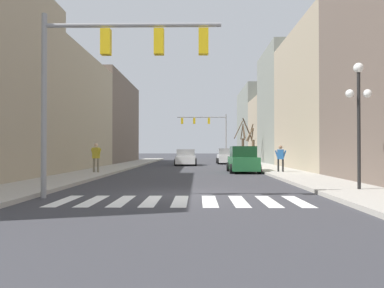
{
  "coord_description": "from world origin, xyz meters",
  "views": [
    {
      "loc": [
        0.54,
        -13.13,
        1.61
      ],
      "look_at": [
        -0.01,
        22.27,
        2.08
      ],
      "focal_mm": 35.0,
      "sensor_mm": 36.0,
      "label": 1
    }
  ],
  "objects_px": {
    "traffic_signal_far": "(208,126)",
    "car_parked_left_far": "(226,157)",
    "pedestrian_near_right_corner": "(281,156)",
    "car_parked_right_near": "(243,160)",
    "street_tree_left_mid": "(253,146)",
    "street_lamp_right_corner": "(359,100)",
    "street_tree_right_far": "(243,141)",
    "car_parked_right_far": "(186,158)",
    "traffic_signal_near": "(110,62)",
    "pedestrian_crossing_street": "(96,155)"
  },
  "relations": [
    {
      "from": "street_lamp_right_corner",
      "to": "car_parked_right_far",
      "type": "distance_m",
      "value": 24.57
    },
    {
      "from": "pedestrian_crossing_street",
      "to": "car_parked_right_far",
      "type": "bearing_deg",
      "value": -89.34
    },
    {
      "from": "traffic_signal_far",
      "to": "street_tree_left_mid",
      "type": "bearing_deg",
      "value": -70.21
    },
    {
      "from": "traffic_signal_far",
      "to": "pedestrian_near_right_corner",
      "type": "height_order",
      "value": "traffic_signal_far"
    },
    {
      "from": "street_tree_right_far",
      "to": "street_tree_left_mid",
      "type": "bearing_deg",
      "value": -90.14
    },
    {
      "from": "street_tree_left_mid",
      "to": "traffic_signal_near",
      "type": "bearing_deg",
      "value": -107.31
    },
    {
      "from": "traffic_signal_far",
      "to": "pedestrian_crossing_street",
      "type": "xyz_separation_m",
      "value": [
        -7.83,
        -29.31,
        -3.61
      ]
    },
    {
      "from": "traffic_signal_near",
      "to": "street_tree_right_far",
      "type": "height_order",
      "value": "traffic_signal_near"
    },
    {
      "from": "car_parked_right_far",
      "to": "pedestrian_crossing_street",
      "type": "bearing_deg",
      "value": -20.87
    },
    {
      "from": "street_lamp_right_corner",
      "to": "car_parked_left_far",
      "type": "bearing_deg",
      "value": 95.89
    },
    {
      "from": "pedestrian_near_right_corner",
      "to": "pedestrian_crossing_street",
      "type": "relative_size",
      "value": 0.92
    },
    {
      "from": "car_parked_right_far",
      "to": "street_tree_right_far",
      "type": "bearing_deg",
      "value": 148.28
    },
    {
      "from": "street_lamp_right_corner",
      "to": "street_tree_right_far",
      "type": "relative_size",
      "value": 0.84
    },
    {
      "from": "car_parked_right_far",
      "to": "pedestrian_crossing_street",
      "type": "relative_size",
      "value": 2.6
    },
    {
      "from": "traffic_signal_far",
      "to": "car_parked_left_far",
      "type": "distance_m",
      "value": 12.79
    },
    {
      "from": "car_parked_right_far",
      "to": "car_parked_left_far",
      "type": "bearing_deg",
      "value": 130.26
    },
    {
      "from": "traffic_signal_near",
      "to": "street_tree_left_mid",
      "type": "xyz_separation_m",
      "value": [
        8.77,
        28.15,
        -2.55
      ]
    },
    {
      "from": "car_parked_right_near",
      "to": "traffic_signal_near",
      "type": "bearing_deg",
      "value": 156.11
    },
    {
      "from": "car_parked_right_near",
      "to": "pedestrian_near_right_corner",
      "type": "bearing_deg",
      "value": -124.44
    },
    {
      "from": "pedestrian_near_right_corner",
      "to": "car_parked_right_near",
      "type": "bearing_deg",
      "value": 166.1
    },
    {
      "from": "traffic_signal_near",
      "to": "car_parked_left_far",
      "type": "xyz_separation_m",
      "value": [
        5.96,
        28.52,
        -3.69
      ]
    },
    {
      "from": "car_parked_left_far",
      "to": "pedestrian_near_right_corner",
      "type": "xyz_separation_m",
      "value": [
        2.24,
        -16.58,
        0.37
      ]
    },
    {
      "from": "street_tree_left_mid",
      "to": "street_tree_right_far",
      "type": "relative_size",
      "value": 0.76
    },
    {
      "from": "traffic_signal_near",
      "to": "pedestrian_crossing_street",
      "type": "distance_m",
      "value": 12.2
    },
    {
      "from": "pedestrian_near_right_corner",
      "to": "street_tree_left_mid",
      "type": "xyz_separation_m",
      "value": [
        0.57,
        16.22,
        0.77
      ]
    },
    {
      "from": "car_parked_left_far",
      "to": "pedestrian_near_right_corner",
      "type": "relative_size",
      "value": 2.59
    },
    {
      "from": "car_parked_right_far",
      "to": "street_tree_right_far",
      "type": "height_order",
      "value": "street_tree_right_far"
    },
    {
      "from": "car_parked_right_near",
      "to": "traffic_signal_far",
      "type": "bearing_deg",
      "value": 3.49
    },
    {
      "from": "car_parked_right_far",
      "to": "car_parked_right_near",
      "type": "relative_size",
      "value": 1.15
    },
    {
      "from": "traffic_signal_far",
      "to": "car_parked_right_far",
      "type": "xyz_separation_m",
      "value": [
        -2.62,
        -15.62,
        -4.1
      ]
    },
    {
      "from": "traffic_signal_far",
      "to": "pedestrian_near_right_corner",
      "type": "distance_m",
      "value": 29.1
    },
    {
      "from": "car_parked_right_near",
      "to": "street_tree_right_far",
      "type": "bearing_deg",
      "value": -7.03
    },
    {
      "from": "car_parked_right_near",
      "to": "street_tree_left_mid",
      "type": "relative_size",
      "value": 1.0
    },
    {
      "from": "traffic_signal_near",
      "to": "street_tree_right_far",
      "type": "bearing_deg",
      "value": 76.42
    },
    {
      "from": "car_parked_right_near",
      "to": "street_tree_right_far",
      "type": "relative_size",
      "value": 0.76
    },
    {
      "from": "traffic_signal_near",
      "to": "traffic_signal_far",
      "type": "height_order",
      "value": "traffic_signal_far"
    },
    {
      "from": "street_lamp_right_corner",
      "to": "pedestrian_near_right_corner",
      "type": "bearing_deg",
      "value": 93.0
    },
    {
      "from": "traffic_signal_far",
      "to": "car_parked_right_far",
      "type": "relative_size",
      "value": 1.46
    },
    {
      "from": "car_parked_right_far",
      "to": "pedestrian_near_right_corner",
      "type": "distance_m",
      "value": 14.52
    },
    {
      "from": "street_lamp_right_corner",
      "to": "street_tree_right_far",
      "type": "xyz_separation_m",
      "value": [
        0.05,
        34.86,
        -0.73
      ]
    },
    {
      "from": "street_lamp_right_corner",
      "to": "pedestrian_crossing_street",
      "type": "bearing_deg",
      "value": 141.65
    },
    {
      "from": "car_parked_left_far",
      "to": "pedestrian_crossing_street",
      "type": "height_order",
      "value": "pedestrian_crossing_street"
    },
    {
      "from": "pedestrian_crossing_street",
      "to": "street_tree_left_mid",
      "type": "relative_size",
      "value": 0.44
    },
    {
      "from": "traffic_signal_far",
      "to": "car_parked_right_near",
      "type": "height_order",
      "value": "traffic_signal_far"
    },
    {
      "from": "car_parked_right_far",
      "to": "street_tree_right_far",
      "type": "xyz_separation_m",
      "value": [
        7.09,
        11.48,
        1.92
      ]
    },
    {
      "from": "street_tree_right_far",
      "to": "pedestrian_near_right_corner",
      "type": "bearing_deg",
      "value": -91.39
    },
    {
      "from": "car_parked_right_near",
      "to": "street_tree_right_far",
      "type": "xyz_separation_m",
      "value": [
        2.83,
        22.92,
        1.83
      ]
    },
    {
      "from": "traffic_signal_far",
      "to": "car_parked_left_far",
      "type": "height_order",
      "value": "traffic_signal_far"
    },
    {
      "from": "traffic_signal_far",
      "to": "pedestrian_crossing_street",
      "type": "distance_m",
      "value": 30.55
    },
    {
      "from": "car_parked_right_far",
      "to": "street_lamp_right_corner",
      "type": "bearing_deg",
      "value": 16.76
    }
  ]
}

